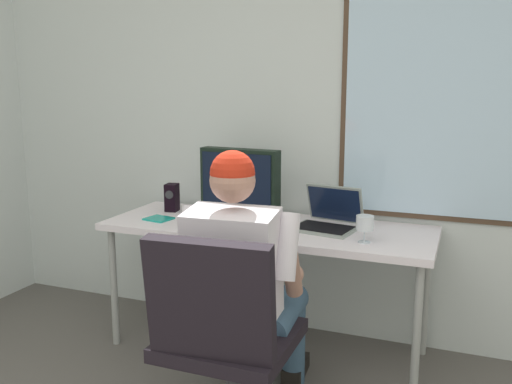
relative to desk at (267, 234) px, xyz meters
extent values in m
cube|color=silver|center=(0.21, 0.38, 0.63)|extent=(4.61, 0.06, 2.63)
cube|color=#4C3828|center=(0.80, 0.35, 0.73)|extent=(0.96, 0.01, 1.31)
cube|color=silver|center=(0.80, 0.34, 0.73)|extent=(0.90, 0.02, 1.25)
cylinder|color=#939794|center=(-0.85, -0.26, -0.33)|extent=(0.04, 0.04, 0.70)
cylinder|color=#939794|center=(0.85, -0.26, -0.33)|extent=(0.04, 0.04, 0.70)
cylinder|color=#939794|center=(-0.85, 0.26, -0.33)|extent=(0.04, 0.04, 0.70)
cylinder|color=#939794|center=(0.85, 0.26, -0.33)|extent=(0.04, 0.04, 0.70)
cube|color=white|center=(0.00, 0.00, 0.03)|extent=(1.81, 0.64, 0.04)
cube|color=black|center=(0.12, -0.78, -0.25)|extent=(0.53, 0.53, 0.06)
cube|color=black|center=(0.14, -1.01, 0.02)|extent=(0.51, 0.16, 0.48)
cylinder|color=#35516B|center=(0.27, -0.51, -0.22)|extent=(0.18, 0.46, 0.15)
cylinder|color=#35516B|center=(0.25, -0.29, -0.45)|extent=(0.12, 0.12, 0.46)
cube|color=black|center=(0.25, -0.23, -0.64)|extent=(0.12, 0.25, 0.08)
cylinder|color=#35516B|center=(-0.05, -0.54, -0.22)|extent=(0.18, 0.46, 0.15)
cylinder|color=#35516B|center=(-0.07, -0.31, -0.45)|extent=(0.12, 0.12, 0.46)
cube|color=black|center=(-0.07, -0.25, -0.64)|extent=(0.12, 0.25, 0.08)
cube|color=silver|center=(0.12, -0.75, 0.04)|extent=(0.40, 0.29, 0.55)
sphere|color=#A77662|center=(0.12, -0.75, 0.43)|extent=(0.19, 0.19, 0.19)
sphere|color=red|center=(0.12, -0.75, 0.46)|extent=(0.19, 0.19, 0.19)
cylinder|color=silver|center=(0.34, -0.68, 0.16)|extent=(0.10, 0.18, 0.29)
cylinder|color=#A77662|center=(0.33, -0.59, 0.02)|extent=(0.09, 0.20, 0.26)
sphere|color=#A77662|center=(0.33, -0.56, -0.01)|extent=(0.09, 0.09, 0.09)
cylinder|color=silver|center=(-0.10, -0.71, 0.16)|extent=(0.10, 0.18, 0.29)
cylinder|color=#A77662|center=(-0.11, -0.57, 0.11)|extent=(0.09, 0.21, 0.26)
sphere|color=#A77662|center=(-0.12, -0.48, 0.17)|extent=(0.09, 0.09, 0.09)
cube|color=beige|center=(-0.18, 0.04, 0.06)|extent=(0.26, 0.22, 0.02)
cylinder|color=beige|center=(-0.18, 0.04, 0.10)|extent=(0.04, 0.04, 0.06)
cube|color=black|center=(-0.18, 0.04, 0.30)|extent=(0.47, 0.13, 0.33)
cube|color=black|center=(-0.18, -0.01, 0.30)|extent=(0.43, 0.05, 0.29)
cube|color=gray|center=(0.32, 0.00, 0.06)|extent=(0.35, 0.28, 0.02)
cube|color=black|center=(0.32, 0.00, 0.07)|extent=(0.32, 0.25, 0.00)
cube|color=gray|center=(0.35, 0.15, 0.17)|extent=(0.33, 0.14, 0.21)
cube|color=#0F1933|center=(0.35, 0.14, 0.17)|extent=(0.30, 0.12, 0.19)
cylinder|color=silver|center=(0.57, -0.15, 0.06)|extent=(0.06, 0.06, 0.00)
cylinder|color=silver|center=(0.57, -0.15, 0.09)|extent=(0.01, 0.01, 0.06)
cylinder|color=silver|center=(0.57, -0.15, 0.15)|extent=(0.09, 0.09, 0.07)
cylinder|color=#500F16|center=(0.57, -0.15, 0.13)|extent=(0.08, 0.08, 0.02)
cube|color=black|center=(-0.66, 0.11, 0.14)|extent=(0.08, 0.09, 0.17)
cylinder|color=#333338|center=(-0.65, 0.07, 0.16)|extent=(0.05, 0.01, 0.05)
cube|color=teal|center=(-0.62, -0.11, 0.06)|extent=(0.16, 0.15, 0.01)
camera|label=1|loc=(1.02, -2.78, 0.82)|focal=38.67mm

